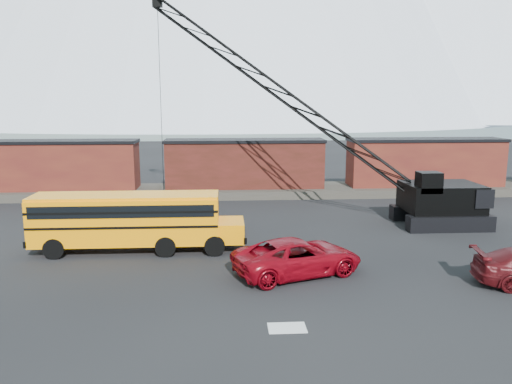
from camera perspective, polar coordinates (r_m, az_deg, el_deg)
ground at (r=22.58m, az=1.01°, el=-10.90°), size 160.00×160.00×0.00m
gravel_berm at (r=43.70m, az=-1.28°, el=0.13°), size 120.00×5.00×0.70m
boxcar_west_near at (r=45.60m, az=-21.84°, el=2.88°), size 13.70×3.10×4.17m
boxcar_mid at (r=43.33m, az=-1.29°, el=3.27°), size 13.70×3.10×4.17m
boxcar_east_near at (r=46.77m, az=18.73°, el=3.25°), size 13.70×3.10×4.17m
snow_patch at (r=18.97m, az=3.57°, el=-15.23°), size 1.40×0.90×0.02m
school_bus at (r=28.10m, az=-13.87°, el=-3.06°), size 11.65×2.65×3.19m
red_pickup at (r=24.06m, az=4.79°, el=-7.38°), size 6.84×4.82×1.73m
crawler_crane at (r=34.85m, az=3.07°, el=11.09°), size 22.17×8.72×15.50m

